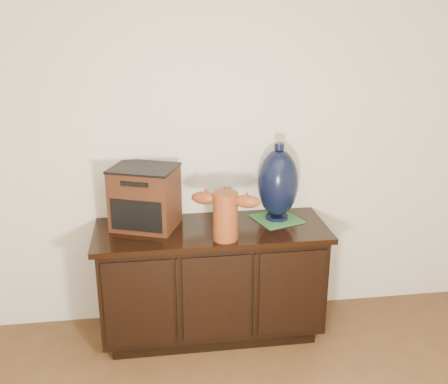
{
  "coord_description": "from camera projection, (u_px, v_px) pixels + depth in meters",
  "views": [
    {
      "loc": [
        -0.34,
        -0.78,
        2.04
      ],
      "look_at": [
        0.07,
        2.18,
        1.01
      ],
      "focal_mm": 42.0,
      "sensor_mm": 36.0,
      "label": 1
    }
  ],
  "objects": [
    {
      "name": "lamp_base",
      "position": [
        278.0,
        183.0,
        3.34
      ],
      "size": [
        0.33,
        0.33,
        0.5
      ],
      "rotation": [
        0.0,
        0.0,
        0.33
      ],
      "color": "black",
      "rests_on": "green_mat"
    },
    {
      "name": "sideboard",
      "position": [
        212.0,
        280.0,
        3.4
      ],
      "size": [
        1.46,
        0.56,
        0.75
      ],
      "color": "black",
      "rests_on": "ground"
    },
    {
      "name": "terracotta_vessel",
      "position": [
        225.0,
        213.0,
        3.07
      ],
      "size": [
        0.41,
        0.22,
        0.29
      ],
      "rotation": [
        0.0,
        0.0,
        -0.38
      ],
      "color": "brown",
      "rests_on": "sideboard"
    },
    {
      "name": "green_mat",
      "position": [
        277.0,
        219.0,
        3.42
      ],
      "size": [
        0.34,
        0.34,
        0.01
      ],
      "primitive_type": "cube",
      "rotation": [
        0.0,
        0.0,
        0.33
      ],
      "color": "#316D36",
      "rests_on": "sideboard"
    },
    {
      "name": "spray_can",
      "position": [
        227.0,
        200.0,
        3.47
      ],
      "size": [
        0.07,
        0.07,
        0.2
      ],
      "color": "#5D1017",
      "rests_on": "sideboard"
    },
    {
      "name": "tv_radio",
      "position": [
        145.0,
        197.0,
        3.25
      ],
      "size": [
        0.47,
        0.43,
        0.39
      ],
      "rotation": [
        0.0,
        0.0,
        -0.38
      ],
      "color": "#3E1D0F",
      "rests_on": "sideboard"
    }
  ]
}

